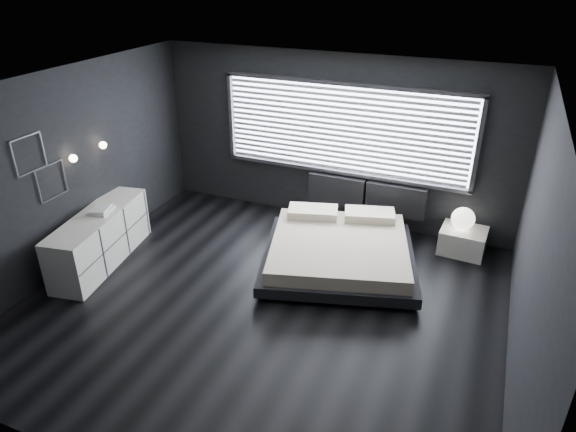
% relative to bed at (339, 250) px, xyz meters
% --- Properties ---
extents(room, '(6.04, 6.00, 2.80)m').
position_rel_bed_xyz_m(room, '(-0.62, -1.29, 1.14)').
color(room, black).
rests_on(room, ground).
extents(window, '(4.14, 0.09, 1.52)m').
position_rel_bed_xyz_m(window, '(-0.42, 1.41, 1.35)').
color(window, white).
rests_on(window, ground).
extents(headboard, '(1.96, 0.16, 0.52)m').
position_rel_bed_xyz_m(headboard, '(0.01, 1.35, 0.31)').
color(headboard, black).
rests_on(headboard, ground).
extents(sconce_near, '(0.18, 0.11, 0.11)m').
position_rel_bed_xyz_m(sconce_near, '(-3.51, -1.24, 1.34)').
color(sconce_near, silver).
rests_on(sconce_near, ground).
extents(sconce_far, '(0.18, 0.11, 0.11)m').
position_rel_bed_xyz_m(sconce_far, '(-3.51, -0.64, 1.34)').
color(sconce_far, silver).
rests_on(sconce_far, ground).
extents(wall_art_upper, '(0.01, 0.48, 0.48)m').
position_rel_bed_xyz_m(wall_art_upper, '(-3.60, -1.84, 1.59)').
color(wall_art_upper, '#47474C').
rests_on(wall_art_upper, ground).
extents(wall_art_lower, '(0.01, 0.48, 0.48)m').
position_rel_bed_xyz_m(wall_art_lower, '(-3.60, -1.59, 1.12)').
color(wall_art_lower, '#47474C').
rests_on(wall_art_lower, ground).
extents(bed, '(2.65, 2.58, 0.56)m').
position_rel_bed_xyz_m(bed, '(0.00, 0.00, 0.00)').
color(bed, black).
rests_on(bed, ground).
extents(nightstand, '(0.70, 0.59, 0.39)m').
position_rel_bed_xyz_m(nightstand, '(1.63, 1.11, -0.07)').
color(nightstand, white).
rests_on(nightstand, ground).
extents(orb_lamp, '(0.35, 0.35, 0.35)m').
position_rel_bed_xyz_m(orb_lamp, '(1.58, 1.11, 0.30)').
color(orb_lamp, white).
rests_on(orb_lamp, nightstand).
extents(dresser, '(0.88, 2.03, 0.78)m').
position_rel_bed_xyz_m(dresser, '(-3.27, -1.25, 0.13)').
color(dresser, white).
rests_on(dresser, ground).
extents(book_stack, '(0.34, 0.40, 0.07)m').
position_rel_bed_xyz_m(book_stack, '(-3.26, -1.16, 0.56)').
color(book_stack, silver).
rests_on(book_stack, dresser).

